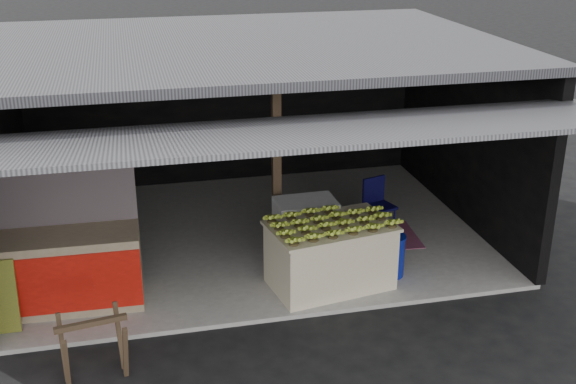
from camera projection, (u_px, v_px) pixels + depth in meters
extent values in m
plane|color=black|center=(286.00, 320.00, 8.93)|extent=(80.00, 80.00, 0.00)
cube|color=gray|center=(250.00, 235.00, 11.18)|extent=(7.00, 5.00, 0.06)
cube|color=black|center=(224.00, 102.00, 12.90)|extent=(7.00, 0.15, 2.90)
cube|color=black|center=(467.00, 128.00, 11.37)|extent=(0.15, 5.00, 2.90)
cube|color=#232326|center=(246.00, 45.00, 10.10)|extent=(7.20, 5.20, 0.12)
cube|color=#232326|center=(307.00, 131.00, 7.06)|extent=(7.40, 2.47, 0.48)
cube|color=#483624|center=(276.00, 157.00, 10.16)|extent=(0.12, 0.12, 2.85)
cube|color=beige|center=(330.00, 257.00, 9.50)|extent=(1.67, 1.17, 0.84)
cube|color=beige|center=(331.00, 226.00, 9.34)|extent=(1.73, 1.24, 0.04)
cube|color=white|center=(305.00, 231.00, 10.14)|extent=(0.85, 0.58, 0.93)
cube|color=navy|center=(311.00, 236.00, 9.86)|extent=(0.65, 0.03, 0.28)
cube|color=#B21414|center=(310.00, 258.00, 9.98)|extent=(0.42, 0.03, 0.09)
cube|color=#998466|center=(71.00, 269.00, 9.02)|extent=(1.75, 0.80, 0.98)
cube|color=red|center=(69.00, 284.00, 8.67)|extent=(1.73, 0.06, 0.76)
cube|color=white|center=(69.00, 285.00, 8.66)|extent=(0.59, 0.02, 0.20)
cube|color=#171B47|center=(64.00, 194.00, 8.98)|extent=(1.74, 0.09, 0.81)
cube|color=#483624|center=(67.00, 366.00, 7.42)|extent=(0.10, 0.29, 0.73)
cube|color=#483624|center=(126.00, 353.00, 7.64)|extent=(0.10, 0.29, 0.73)
cube|color=#483624|center=(63.00, 347.00, 7.73)|extent=(0.10, 0.29, 0.73)
cube|color=#483624|center=(119.00, 335.00, 7.95)|extent=(0.10, 0.29, 0.73)
cube|color=#483624|center=(91.00, 323.00, 7.57)|extent=(0.75, 0.18, 0.06)
cylinder|color=navy|center=(390.00, 256.00, 9.81)|extent=(0.38, 0.38, 0.56)
cylinder|color=#0D0B3E|center=(377.00, 225.00, 10.95)|extent=(0.03, 0.03, 0.42)
cylinder|color=#0D0B3E|center=(394.00, 220.00, 11.10)|extent=(0.03, 0.03, 0.42)
cylinder|color=#0D0B3E|center=(365.00, 218.00, 11.20)|extent=(0.03, 0.03, 0.42)
cylinder|color=#0D0B3E|center=(381.00, 213.00, 11.35)|extent=(0.03, 0.03, 0.42)
cube|color=#0D0B3E|center=(380.00, 207.00, 11.07)|extent=(0.50, 0.50, 0.04)
cube|color=#0D0B3E|center=(374.00, 190.00, 11.14)|extent=(0.39, 0.16, 0.43)
cube|color=#6E184B|center=(368.00, 237.00, 11.02)|extent=(1.57, 1.10, 0.01)
cube|color=black|center=(178.00, 83.00, 12.49)|extent=(0.32, 0.03, 0.42)
cube|color=#4C4C59|center=(178.00, 84.00, 12.47)|extent=(0.26, 0.02, 0.34)
cube|color=black|center=(212.00, 81.00, 12.61)|extent=(0.32, 0.03, 0.42)
cube|color=#4C4C59|center=(212.00, 81.00, 12.59)|extent=(0.26, 0.02, 0.34)
cube|color=black|center=(252.00, 77.00, 12.75)|extent=(0.32, 0.03, 0.42)
cube|color=#4C4C59|center=(252.00, 78.00, 12.73)|extent=(0.26, 0.02, 0.34)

